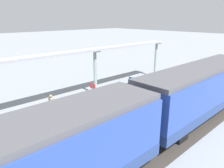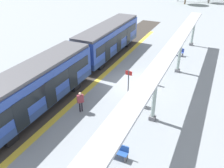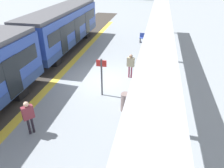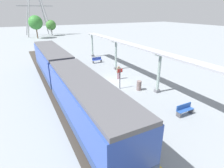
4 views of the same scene
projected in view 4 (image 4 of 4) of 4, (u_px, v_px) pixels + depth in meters
name	position (u px, v px, depth m)	size (l,w,h in m)	color
ground_plane	(110.00, 83.00, 20.40)	(176.00, 176.00, 0.00)	gray
tactile_edge_strip	(82.00, 88.00, 19.02)	(0.51, 32.85, 0.01)	gold
trackbed	(65.00, 91.00, 18.22)	(3.20, 44.85, 0.01)	#38332D
train_near_carriage	(87.00, 104.00, 12.02)	(2.65, 11.40, 3.48)	#2B47A3
train_far_carriage	(52.00, 62.00, 21.87)	(2.65, 11.40, 3.48)	#2B47A3
canopy_pillar_second	(159.00, 74.00, 17.36)	(1.10, 0.44, 3.85)	slate
canopy_pillar_third	(116.00, 55.00, 24.38)	(1.10, 0.44, 3.85)	slate
canopy_pillar_fourth	(92.00, 45.00, 31.35)	(1.10, 0.44, 3.85)	slate
canopy_beam	(135.00, 46.00, 20.07)	(1.20, 26.44, 0.16)	#A8AAB2
bench_near_end	(97.00, 60.00, 28.08)	(1.51, 0.46, 0.86)	#354CA3
bench_mid_platform	(185.00, 109.00, 14.06)	(1.50, 0.45, 0.86)	#264F9E
trash_bin	(139.00, 86.00, 18.39)	(0.48, 0.48, 0.98)	slate
platform_info_sign	(120.00, 76.00, 18.43)	(0.56, 0.10, 2.20)	#4C4C51
passenger_waiting_near_edge	(119.00, 99.00, 14.50)	(0.46, 0.49, 1.62)	black
passenger_by_the_benches	(119.00, 71.00, 21.16)	(0.50, 0.29, 1.62)	brown
electricity_pylon	(34.00, 2.00, 54.68)	(10.46, 7.38, 19.38)	#93969B
tree_left_background	(36.00, 23.00, 50.97)	(3.87, 3.87, 6.30)	brown
tree_right_background	(51.00, 25.00, 56.72)	(3.08, 3.08, 4.80)	brown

